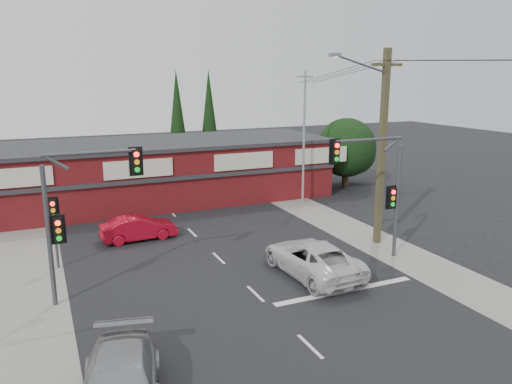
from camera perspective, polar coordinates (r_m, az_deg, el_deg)
name	(u,v)px	position (r m, az deg, el deg)	size (l,w,h in m)	color
ground	(253,292)	(20.94, -0.35, -11.31)	(120.00, 120.00, 0.00)	black
road_strip	(213,253)	(25.26, -4.92, -6.96)	(14.00, 70.00, 0.01)	black
verge_left	(28,280)	(24.10, -24.64, -9.16)	(3.00, 70.00, 0.02)	gray
verge_right	(355,232)	(28.98, 11.22, -4.50)	(3.00, 70.00, 0.02)	gray
stop_line	(345,291)	(21.30, 10.15, -11.05)	(6.50, 0.35, 0.01)	silver
white_suv	(312,258)	(22.50, 6.46, -7.50)	(2.55, 5.53, 1.54)	silver
red_sedan	(139,228)	(27.68, -13.26, -4.02)	(1.40, 4.01, 1.32)	#B00A1D
lane_dashes	(192,233)	(28.52, -7.30, -4.62)	(0.12, 54.83, 0.01)	silver
shop_building	(143,172)	(35.69, -12.82, 2.27)	(27.30, 8.40, 4.22)	#541014
tree_cluster	(345,151)	(40.17, 10.15, 4.69)	(5.90, 5.10, 5.50)	#2D2116
conifer_near	(177,114)	(43.06, -8.98, 8.75)	(1.80, 1.80, 9.25)	#2D2116
conifer_far	(209,112)	(45.97, -5.38, 9.12)	(1.80, 1.80, 9.25)	#2D2116
traffic_mast_left	(76,204)	(20.08, -19.83, -1.30)	(3.77, 0.27, 5.97)	#47494C
traffic_mast_right	(379,180)	(23.94, 13.88, 1.38)	(3.96, 0.27, 5.97)	#47494C
pedestal_signal	(54,218)	(24.31, -22.12, -2.78)	(0.55, 0.27, 3.38)	#47494C
utility_pole	(380,142)	(26.16, 14.03, 5.57)	(4.38, 0.59, 10.00)	#4D462B
steel_pole	(304,136)	(34.06, 5.50, 6.41)	(1.20, 0.16, 9.00)	gray
power_lines	(475,66)	(22.00, 23.73, 13.04)	(2.01, 29.00, 1.22)	black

